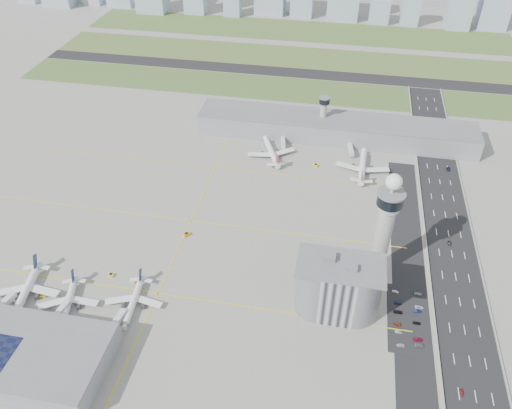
% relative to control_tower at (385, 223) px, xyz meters
% --- Properties ---
extents(ground, '(1000.00, 1000.00, 0.00)m').
position_rel_control_tower_xyz_m(ground, '(-72.00, -8.00, -35.04)').
color(ground, '#99968E').
extents(grass_strip_0, '(480.00, 50.00, 0.08)m').
position_rel_control_tower_xyz_m(grass_strip_0, '(-92.00, 217.00, -35.00)').
color(grass_strip_0, '#425C2B').
rests_on(grass_strip_0, ground).
extents(grass_strip_1, '(480.00, 60.00, 0.08)m').
position_rel_control_tower_xyz_m(grass_strip_1, '(-92.00, 292.00, -35.00)').
color(grass_strip_1, '#465C2B').
rests_on(grass_strip_1, ground).
extents(grass_strip_2, '(480.00, 70.00, 0.08)m').
position_rel_control_tower_xyz_m(grass_strip_2, '(-92.00, 372.00, -35.00)').
color(grass_strip_2, '#506630').
rests_on(grass_strip_2, ground).
extents(runway, '(480.00, 22.00, 0.10)m').
position_rel_control_tower_xyz_m(runway, '(-92.00, 254.00, -34.98)').
color(runway, black).
rests_on(runway, ground).
extents(highway, '(28.00, 500.00, 0.10)m').
position_rel_control_tower_xyz_m(highway, '(43.00, -8.00, -34.99)').
color(highway, black).
rests_on(highway, ground).
extents(barrier_left, '(0.60, 500.00, 1.20)m').
position_rel_control_tower_xyz_m(barrier_left, '(29.00, -8.00, -34.44)').
color(barrier_left, '#9E9E99').
rests_on(barrier_left, ground).
extents(barrier_right, '(0.60, 500.00, 1.20)m').
position_rel_control_tower_xyz_m(barrier_right, '(57.00, -8.00, -34.44)').
color(barrier_right, '#9E9E99').
rests_on(barrier_right, ground).
extents(landside_road, '(18.00, 260.00, 0.08)m').
position_rel_control_tower_xyz_m(landside_road, '(18.00, -18.00, -35.00)').
color(landside_road, black).
rests_on(landside_road, ground).
extents(parking_lot, '(20.00, 44.00, 0.10)m').
position_rel_control_tower_xyz_m(parking_lot, '(16.00, -30.00, -34.99)').
color(parking_lot, black).
rests_on(parking_lot, ground).
extents(taxiway_line_h_0, '(260.00, 0.60, 0.01)m').
position_rel_control_tower_xyz_m(taxiway_line_h_0, '(-112.00, -38.00, -35.04)').
color(taxiway_line_h_0, yellow).
rests_on(taxiway_line_h_0, ground).
extents(taxiway_line_h_1, '(260.00, 0.60, 0.01)m').
position_rel_control_tower_xyz_m(taxiway_line_h_1, '(-112.00, 22.00, -35.04)').
color(taxiway_line_h_1, yellow).
rests_on(taxiway_line_h_1, ground).
extents(taxiway_line_h_2, '(260.00, 0.60, 0.01)m').
position_rel_control_tower_xyz_m(taxiway_line_h_2, '(-112.00, 82.00, -35.04)').
color(taxiway_line_h_2, yellow).
rests_on(taxiway_line_h_2, ground).
extents(taxiway_line_v, '(0.60, 260.00, 0.01)m').
position_rel_control_tower_xyz_m(taxiway_line_v, '(-112.00, 22.00, -35.04)').
color(taxiway_line_v, yellow).
rests_on(taxiway_line_v, ground).
extents(control_tower, '(14.00, 14.00, 64.50)m').
position_rel_control_tower_xyz_m(control_tower, '(0.00, 0.00, 0.00)').
color(control_tower, '#ADAAA5').
rests_on(control_tower, ground).
extents(secondary_tower, '(8.60, 8.60, 31.90)m').
position_rel_control_tower_xyz_m(secondary_tower, '(-42.00, 142.00, -16.24)').
color(secondary_tower, '#ADAAA5').
rests_on(secondary_tower, ground).
extents(admin_building, '(42.00, 24.00, 33.50)m').
position_rel_control_tower_xyz_m(admin_building, '(-20.01, -30.00, -19.74)').
color(admin_building, '#B2B2B7').
rests_on(admin_building, ground).
extents(terminal_pier, '(210.00, 32.00, 15.80)m').
position_rel_control_tower_xyz_m(terminal_pier, '(-32.00, 140.00, -27.14)').
color(terminal_pier, gray).
rests_on(terminal_pier, ground).
extents(near_terminal, '(84.00, 42.00, 13.00)m').
position_rel_control_tower_xyz_m(near_terminal, '(-160.07, -90.02, -28.62)').
color(near_terminal, gray).
rests_on(near_terminal, ground).
extents(airplane_near_a, '(42.47, 47.40, 11.61)m').
position_rel_control_tower_xyz_m(airplane_near_a, '(-178.23, -52.97, -29.23)').
color(airplane_near_a, white).
rests_on(airplane_near_a, ground).
extents(airplane_near_b, '(38.98, 42.76, 10.07)m').
position_rel_control_tower_xyz_m(airplane_near_b, '(-153.19, -55.45, -30.00)').
color(airplane_near_b, white).
rests_on(airplane_near_b, ground).
extents(airplane_near_c, '(33.60, 38.33, 9.91)m').
position_rel_control_tower_xyz_m(airplane_near_c, '(-121.09, -48.26, -30.09)').
color(airplane_near_c, white).
rests_on(airplane_near_c, ground).
extents(airplane_far_a, '(48.83, 52.23, 11.71)m').
position_rel_control_tower_xyz_m(airplane_far_a, '(-75.76, 105.39, -29.19)').
color(airplane_far_a, white).
rests_on(airplane_far_a, ground).
extents(airplane_far_b, '(38.79, 45.20, 12.35)m').
position_rel_control_tower_xyz_m(airplane_far_b, '(-9.60, 98.25, -28.87)').
color(airplane_far_b, white).
rests_on(airplane_far_b, ground).
extents(jet_bridge_near_1, '(5.39, 14.31, 5.70)m').
position_rel_control_tower_xyz_m(jet_bridge_near_1, '(-155.00, -69.00, -32.19)').
color(jet_bridge_near_1, silver).
rests_on(jet_bridge_near_1, ground).
extents(jet_bridge_near_2, '(5.39, 14.31, 5.70)m').
position_rel_control_tower_xyz_m(jet_bridge_near_2, '(-125.00, -69.00, -32.19)').
color(jet_bridge_near_2, silver).
rests_on(jet_bridge_near_2, ground).
extents(jet_bridge_far_0, '(5.39, 14.31, 5.70)m').
position_rel_control_tower_xyz_m(jet_bridge_far_0, '(-70.00, 124.00, -32.19)').
color(jet_bridge_far_0, silver).
rests_on(jet_bridge_far_0, ground).
extents(jet_bridge_far_1, '(5.39, 14.31, 5.70)m').
position_rel_control_tower_xyz_m(jet_bridge_far_1, '(-20.00, 124.00, -32.19)').
color(jet_bridge_far_1, silver).
rests_on(jet_bridge_far_1, ground).
extents(tug_0, '(3.82, 3.15, 1.91)m').
position_rel_control_tower_xyz_m(tug_0, '(-170.09, -51.34, -34.08)').
color(tug_0, gold).
rests_on(tug_0, ground).
extents(tug_1, '(3.63, 3.59, 1.76)m').
position_rel_control_tower_xyz_m(tug_1, '(-126.03, -32.49, -34.16)').
color(tug_1, yellow).
rests_on(tug_1, ground).
extents(tug_2, '(3.25, 2.41, 1.77)m').
position_rel_control_tower_xyz_m(tug_2, '(-141.23, -30.82, -34.16)').
color(tug_2, yellow).
rests_on(tug_2, ground).
extents(tug_3, '(4.29, 4.29, 2.09)m').
position_rel_control_tower_xyz_m(tug_3, '(-110.61, 8.46, -34.00)').
color(tug_3, '#FE9C00').
rests_on(tug_3, ground).
extents(tug_4, '(3.88, 3.29, 1.91)m').
position_rel_control_tower_xyz_m(tug_4, '(-42.18, 96.89, -34.08)').
color(tug_4, yellow).
rests_on(tug_4, ground).
extents(tug_5, '(3.19, 3.50, 1.68)m').
position_rel_control_tower_xyz_m(tug_5, '(-10.72, 99.17, -34.20)').
color(tug_5, yellow).
rests_on(tug_5, ground).
extents(car_lot_0, '(3.92, 2.00, 1.28)m').
position_rel_control_tower_xyz_m(car_lot_0, '(11.94, -47.48, -34.40)').
color(car_lot_0, silver).
rests_on(car_lot_0, ground).
extents(car_lot_1, '(3.56, 1.27, 1.17)m').
position_rel_control_tower_xyz_m(car_lot_1, '(11.36, -39.78, -34.46)').
color(car_lot_1, '#959EA9').
rests_on(car_lot_1, ground).
extents(car_lot_2, '(4.09, 2.30, 1.08)m').
position_rel_control_tower_xyz_m(car_lot_2, '(10.72, -35.13, -34.50)').
color(car_lot_2, '#913A1B').
rests_on(car_lot_2, ground).
extents(car_lot_3, '(4.52, 1.89, 1.30)m').
position_rel_control_tower_xyz_m(car_lot_3, '(11.34, -27.33, -34.39)').
color(car_lot_3, black).
rests_on(car_lot_3, ground).
extents(car_lot_4, '(3.78, 1.63, 1.27)m').
position_rel_control_tower_xyz_m(car_lot_4, '(11.65, -21.21, -34.40)').
color(car_lot_4, navy).
rests_on(car_lot_4, ground).
extents(car_lot_5, '(3.48, 1.62, 1.10)m').
position_rel_control_tower_xyz_m(car_lot_5, '(10.31, -13.69, -34.49)').
color(car_lot_5, silver).
rests_on(car_lot_5, ground).
extents(car_lot_6, '(4.35, 2.19, 1.18)m').
position_rel_control_tower_xyz_m(car_lot_6, '(20.61, -45.99, -34.45)').
color(car_lot_6, slate).
rests_on(car_lot_6, ground).
extents(car_lot_7, '(4.60, 2.18, 1.29)m').
position_rel_control_tower_xyz_m(car_lot_7, '(20.17, -42.61, -34.39)').
color(car_lot_7, maroon).
rests_on(car_lot_7, ground).
extents(car_lot_8, '(3.70, 1.56, 1.25)m').
position_rel_control_tower_xyz_m(car_lot_8, '(20.22, -32.66, -34.42)').
color(car_lot_8, black).
rests_on(car_lot_8, ground).
extents(car_lot_9, '(4.01, 1.85, 1.27)m').
position_rel_control_tower_xyz_m(car_lot_9, '(20.81, -25.18, -34.40)').
color(car_lot_9, navy).
rests_on(car_lot_9, ground).
extents(car_lot_10, '(4.26, 2.08, 1.17)m').
position_rel_control_tower_xyz_m(car_lot_10, '(22.04, -22.20, -34.46)').
color(car_lot_10, white).
rests_on(car_lot_10, ground).
extents(car_lot_11, '(4.09, 1.92, 1.16)m').
position_rel_control_tower_xyz_m(car_lot_11, '(22.10, -13.07, -34.46)').
color(car_lot_11, '#9EA1A4').
rests_on(car_lot_11, ground).
extents(car_hw_0, '(1.53, 3.65, 1.23)m').
position_rel_control_tower_xyz_m(car_hw_0, '(37.03, -67.61, -34.42)').
color(car_hw_0, maroon).
rests_on(car_hw_0, ground).
extents(car_hw_1, '(1.47, 3.80, 1.24)m').
position_rel_control_tower_xyz_m(car_hw_1, '(42.37, 30.41, -34.42)').
color(car_hw_1, black).
rests_on(car_hw_1, ground).
extents(car_hw_2, '(2.35, 4.81, 1.31)m').
position_rel_control_tower_xyz_m(car_hw_2, '(50.05, 109.96, -34.38)').
color(car_hw_2, '#152047').
rests_on(car_hw_2, ground).
extents(car_hw_4, '(1.98, 3.92, 1.28)m').
position_rel_control_tower_xyz_m(car_hw_4, '(37.06, 171.53, -34.40)').
color(car_hw_4, gray).
rests_on(car_hw_4, ground).
extents(skyline_bldg_10, '(23.01, 18.41, 27.75)m').
position_rel_control_tower_xyz_m(skyline_bldg_10, '(1.27, 415.68, -21.17)').
color(skyline_bldg_10, '#9EADC1').
rests_on(skyline_bldg_10, ground).
extents(skyline_bldg_11, '(20.22, 16.18, 38.97)m').
position_rel_control_tower_xyz_m(skyline_bldg_11, '(36.28, 415.34, -15.56)').
color(skyline_bldg_11, '#9EADC1').
rests_on(skyline_bldg_11, ground).
extents(skyline_bldg_12, '(26.14, 20.92, 46.89)m').
position_rel_control_tower_xyz_m(skyline_bldg_12, '(90.17, 413.29, -11.60)').
color(skyline_bldg_12, '#9EADC1').
rests_on(skyline_bldg_12, ground).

